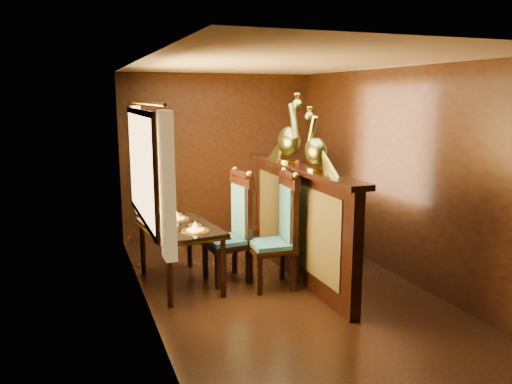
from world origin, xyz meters
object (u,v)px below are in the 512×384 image
Objects in this scene: dining_table at (180,231)px; chair_right at (236,223)px; chair_left at (282,227)px; peacock_left at (316,139)px; peacock_right at (289,128)px.

chair_right reaches higher than dining_table.
chair_right is at bearing -9.60° from dining_table.
dining_table is 1.17m from chair_left.
peacock_left is at bearing -31.69° from dining_table.
dining_table is 0.66m from chair_right.
peacock_left is 0.82× the size of peacock_right.
peacock_right reaches higher than dining_table.
chair_right is (-0.43, 0.38, -0.01)m from chair_left.
dining_table is 1.78m from peacock_right.
dining_table is at bearing -177.92° from peacock_right.
dining_table is at bearing 170.34° from chair_right.
chair_right is 1.92× the size of peacock_left.
peacock_right is at bearing 90.00° from peacock_left.
peacock_right is (1.38, 0.05, 1.13)m from dining_table.
peacock_right is (0.72, 0.09, 1.09)m from chair_right.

